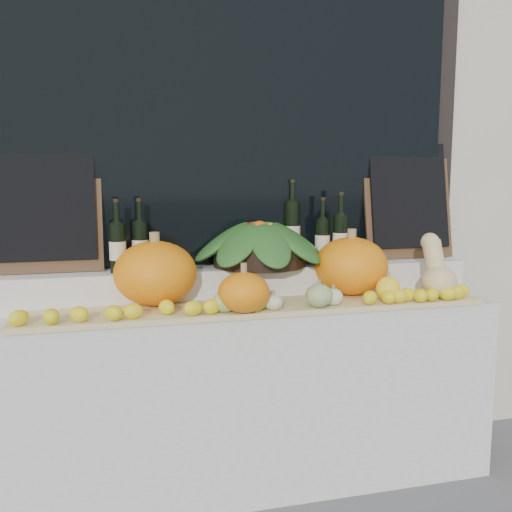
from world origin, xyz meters
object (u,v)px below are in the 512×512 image
pumpkin_left (155,273)px  butternut_squash (437,272)px  wine_bottle_tall (292,231)px  pumpkin_right (351,266)px  produce_bowl (260,244)px

pumpkin_left → butternut_squash: (1.32, -0.16, -0.03)m
wine_bottle_tall → pumpkin_left: bearing=-161.9°
butternut_squash → wine_bottle_tall: 0.74m
butternut_squash → wine_bottle_tall: size_ratio=0.71×
pumpkin_right → wine_bottle_tall: (-0.22, 0.24, 0.15)m
pumpkin_left → produce_bowl: produce_bowl is taller
pumpkin_right → produce_bowl: produce_bowl is taller
pumpkin_right → butternut_squash: (0.38, -0.15, -0.02)m
pumpkin_right → pumpkin_left: bearing=179.6°
wine_bottle_tall → produce_bowl: bearing=-155.5°
pumpkin_right → produce_bowl: bearing=160.1°
wine_bottle_tall → butternut_squash: bearing=-33.2°
pumpkin_right → butternut_squash: butternut_squash is taller
pumpkin_left → produce_bowl: (0.52, 0.15, 0.10)m
pumpkin_left → produce_bowl: bearing=15.6°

